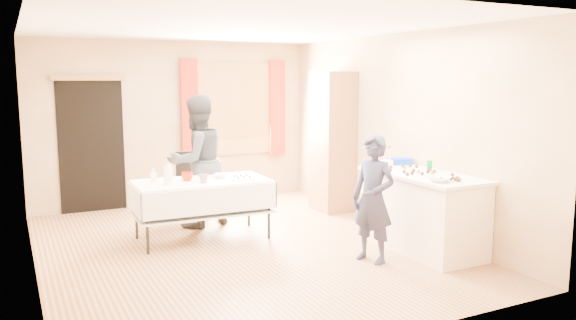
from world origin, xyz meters
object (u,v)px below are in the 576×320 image
cabinet (333,142)px  girl (373,199)px  chair (193,199)px  woman (197,161)px  counter (422,212)px  party_table (202,204)px

cabinet → girl: (-0.88, -2.32, -0.35)m
chair → woman: woman is taller
counter → party_table: (-2.18, 1.57, -0.01)m
woman → chair: bearing=-112.7°
counter → party_table: counter is taller
chair → girl: (1.20, -2.75, 0.41)m
cabinet → girl: bearing=-110.8°
counter → woman: size_ratio=0.89×
girl → cabinet: bearing=137.7°
cabinet → counter: size_ratio=1.32×
cabinet → party_table: size_ratio=1.24×
party_table → chair: 1.09m
counter → chair: (-1.99, 2.64, -0.16)m
cabinet → girl: cabinet is taller
chair → girl: girl is taller
cabinet → girl: size_ratio=1.50×
girl → woman: woman is taller
woman → party_table: bearing=61.3°
cabinet → woman: 2.14m
party_table → girl: bearing=-48.7°
counter → woman: woman is taller
girl → woman: bearing=-173.2°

